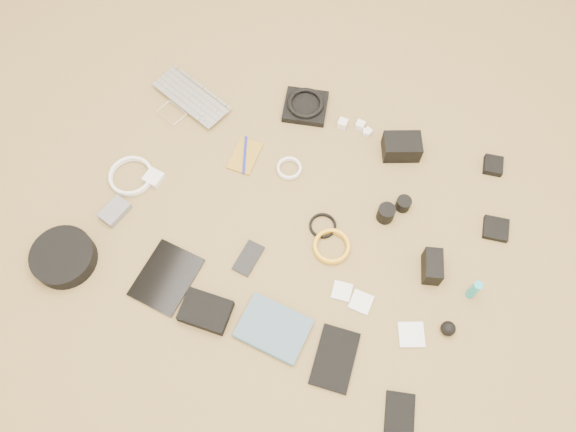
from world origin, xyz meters
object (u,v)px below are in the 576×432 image
(dslr_camera, at_px, (402,147))
(headphone_case, at_px, (64,257))
(tablet, at_px, (166,277))
(laptop, at_px, (183,105))
(phone, at_px, (248,258))
(paperback, at_px, (262,351))

(dslr_camera, bearing_deg, headphone_case, -160.57)
(dslr_camera, xyz_separation_m, tablet, (-0.59, -0.76, -0.03))
(tablet, distance_m, headphone_case, 0.35)
(laptop, distance_m, phone, 0.69)
(laptop, xyz_separation_m, paperback, (0.64, -0.76, -0.00))
(headphone_case, bearing_deg, tablet, 10.97)
(tablet, xyz_separation_m, paperback, (0.39, -0.11, 0.01))
(tablet, bearing_deg, paperback, -10.84)
(laptop, xyz_separation_m, phone, (0.48, -0.49, -0.01))
(laptop, relative_size, headphone_case, 1.50)
(phone, bearing_deg, dslr_camera, 65.25)
(tablet, relative_size, paperback, 1.03)
(phone, height_order, headphone_case, headphone_case)
(dslr_camera, distance_m, paperback, 0.89)
(phone, bearing_deg, paperback, -52.75)
(tablet, height_order, phone, same)
(laptop, height_order, phone, laptop)
(dslr_camera, xyz_separation_m, headphone_case, (-0.94, -0.82, -0.01))
(dslr_camera, xyz_separation_m, paperback, (-0.20, -0.87, -0.03))
(headphone_case, bearing_deg, laptop, 82.43)
(tablet, height_order, paperback, paperback)
(phone, height_order, paperback, paperback)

